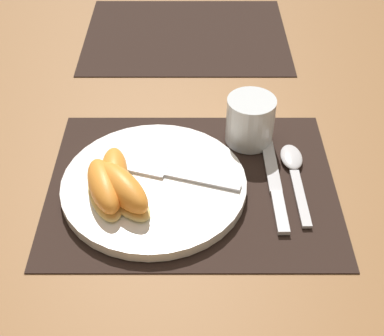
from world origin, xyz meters
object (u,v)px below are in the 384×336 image
at_px(plate, 154,185).
at_px(juice_glass, 249,123).
at_px(citrus_wedge_1, 104,187).
at_px(spoon, 293,167).
at_px(knife, 274,185).
at_px(citrus_wedge_2, 122,189).
at_px(citrus_wedge_0, 114,174).
at_px(fork, 170,174).

bearing_deg(plate, juice_glass, 38.07).
bearing_deg(citrus_wedge_1, juice_glass, 34.37).
height_order(plate, spoon, plate).
xyz_separation_m(knife, citrus_wedge_1, (-0.25, -0.04, 0.03)).
relative_size(citrus_wedge_1, citrus_wedge_2, 1.01).
relative_size(plate, citrus_wedge_1, 2.25).
bearing_deg(citrus_wedge_0, citrus_wedge_1, -110.56).
height_order(knife, spoon, spoon).
relative_size(knife, spoon, 1.16).
relative_size(juice_glass, citrus_wedge_0, 0.68).
bearing_deg(citrus_wedge_1, citrus_wedge_2, -11.50).
relative_size(spoon, fork, 0.95).
bearing_deg(citrus_wedge_1, citrus_wedge_0, 69.44).
xyz_separation_m(knife, citrus_wedge_2, (-0.22, -0.04, 0.03)).
bearing_deg(plate, fork, 30.01).
height_order(juice_glass, spoon, juice_glass).
bearing_deg(citrus_wedge_1, knife, 8.39).
height_order(fork, citrus_wedge_2, citrus_wedge_2).
height_order(plate, citrus_wedge_2, citrus_wedge_2).
relative_size(knife, citrus_wedge_0, 1.75).
height_order(spoon, fork, fork).
distance_m(plate, knife, 0.18).
xyz_separation_m(fork, citrus_wedge_1, (-0.09, -0.04, 0.02)).
xyz_separation_m(spoon, citrus_wedge_1, (-0.28, -0.07, 0.03)).
distance_m(juice_glass, fork, 0.16).
distance_m(fork, citrus_wedge_0, 0.08).
distance_m(citrus_wedge_0, citrus_wedge_1, 0.03).
bearing_deg(knife, juice_glass, 105.25).
xyz_separation_m(juice_glass, knife, (0.03, -0.11, -0.03)).
height_order(juice_glass, citrus_wedge_1, juice_glass).
bearing_deg(fork, citrus_wedge_1, -153.75).
bearing_deg(citrus_wedge_0, fork, 11.08).
xyz_separation_m(plate, citrus_wedge_1, (-0.07, -0.03, 0.03)).
distance_m(juice_glass, spoon, 0.10).
distance_m(juice_glass, citrus_wedge_0, 0.24).
distance_m(plate, fork, 0.03).
bearing_deg(citrus_wedge_0, plate, 1.99).
bearing_deg(spoon, citrus_wedge_0, -170.51).
bearing_deg(citrus_wedge_2, knife, 10.71).
distance_m(plate, citrus_wedge_1, 0.08).
bearing_deg(knife, fork, 176.90).
relative_size(spoon, citrus_wedge_0, 1.52).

